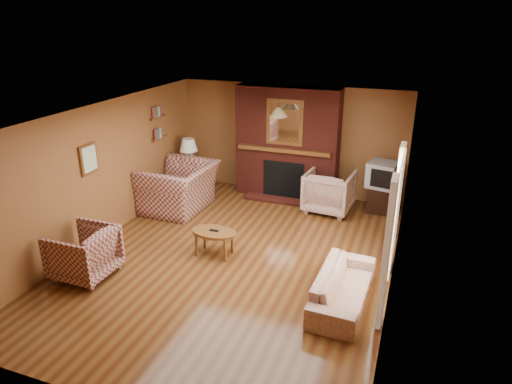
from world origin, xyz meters
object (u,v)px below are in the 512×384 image
at_px(coffee_table, 214,234).
at_px(table_lamp, 189,151).
at_px(floral_sofa, 343,287).
at_px(fireplace, 287,144).
at_px(plaid_loveseat, 179,187).
at_px(crt_tv, 383,175).
at_px(tv_stand, 380,199).
at_px(side_table, 190,179).
at_px(floral_armchair, 329,191).
at_px(plaid_armchair, 84,253).

relative_size(coffee_table, table_lamp, 1.19).
height_order(floral_sofa, coffee_table, floral_sofa).
bearing_deg(fireplace, plaid_loveseat, -141.58).
xyz_separation_m(coffee_table, crt_tv, (2.41, 2.80, 0.42)).
distance_m(fireplace, tv_stand, 2.25).
bearing_deg(coffee_table, floral_sofa, -15.13).
xyz_separation_m(plaid_loveseat, table_lamp, (-0.25, 0.93, 0.48)).
height_order(fireplace, floral_sofa, fireplace).
bearing_deg(table_lamp, tv_stand, 4.82).
bearing_deg(side_table, coffee_table, -54.59).
xyz_separation_m(fireplace, table_lamp, (-2.10, -0.53, -0.23)).
bearing_deg(fireplace, floral_armchair, -25.67).
bearing_deg(plaid_loveseat, tv_stand, 109.18).
height_order(side_table, tv_stand, side_table).
relative_size(fireplace, floral_sofa, 1.44).
bearing_deg(tv_stand, plaid_armchair, -136.05).
bearing_deg(floral_sofa, plaid_armchair, 101.87).
xyz_separation_m(floral_sofa, coffee_table, (-2.26, 0.61, 0.13)).
bearing_deg(fireplace, table_lamp, -165.71).
distance_m(plaid_loveseat, side_table, 0.98).
height_order(side_table, crt_tv, crt_tv).
relative_size(fireplace, plaid_loveseat, 1.66).
distance_m(plaid_loveseat, crt_tv, 4.12).
distance_m(fireplace, crt_tv, 2.09).
bearing_deg(side_table, plaid_loveseat, -74.99).
bearing_deg(crt_tv, floral_sofa, -92.52).
bearing_deg(side_table, crt_tv, 4.74).
distance_m(plaid_loveseat, floral_armchair, 3.07).
bearing_deg(floral_armchair, plaid_armchair, 56.38).
height_order(tv_stand, crt_tv, crt_tv).
distance_m(plaid_armchair, coffee_table, 2.04).
bearing_deg(table_lamp, side_table, -45.00).
distance_m(plaid_armchair, table_lamp, 3.78).
bearing_deg(crt_tv, plaid_loveseat, -161.87).
bearing_deg(table_lamp, plaid_armchair, -87.70).
distance_m(plaid_armchair, floral_armchair, 4.82).
height_order(floral_sofa, tv_stand, tv_stand).
relative_size(fireplace, side_table, 4.08).
bearing_deg(tv_stand, floral_armchair, -163.42).
relative_size(plaid_loveseat, side_table, 2.46).
xyz_separation_m(coffee_table, table_lamp, (-1.74, 2.45, 0.57)).
bearing_deg(side_table, plaid_armchair, -87.70).
relative_size(plaid_loveseat, floral_sofa, 0.87).
xyz_separation_m(floral_armchair, coffee_table, (-1.42, -2.48, -0.05)).
relative_size(plaid_loveseat, tv_stand, 2.67).
distance_m(floral_armchair, crt_tv, 1.10).
xyz_separation_m(side_table, crt_tv, (4.15, 0.34, 0.50)).
bearing_deg(coffee_table, tv_stand, 49.33).
height_order(floral_sofa, side_table, side_table).
bearing_deg(plaid_armchair, crt_tv, 135.93).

